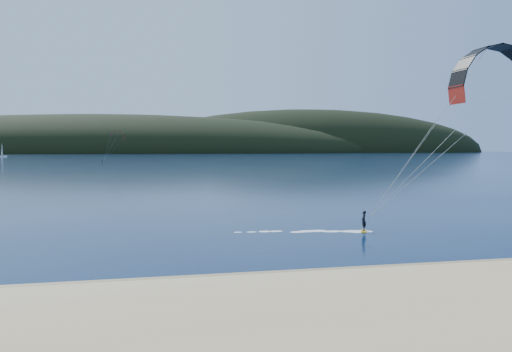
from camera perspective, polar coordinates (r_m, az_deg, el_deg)
The scene contains 6 objects.
ground at distance 21.76m, azimuth 2.39°, elevation -14.78°, with size 1800.00×1800.00×0.00m, color #08153C.
wet_sand at distance 25.95m, azimuth -0.14°, elevation -11.68°, with size 220.00×2.50×0.10m.
headland at distance 765.37m, azimuth -11.68°, elevation 2.61°, with size 1200.00×310.00×140.00m.
kitesurfer_near at distance 41.57m, azimuth 24.84°, elevation 8.24°, with size 22.83×7.03×14.14m.
kitesurfer_far at distance 226.10m, azimuth -15.63°, elevation 4.26°, with size 10.54×5.49×14.04m.
sailboat at distance 436.44m, azimuth -27.10°, elevation 2.06°, with size 7.73×4.82×10.76m.
Camera 1 is at (-5.19, -20.04, 6.71)m, focal length 34.92 mm.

